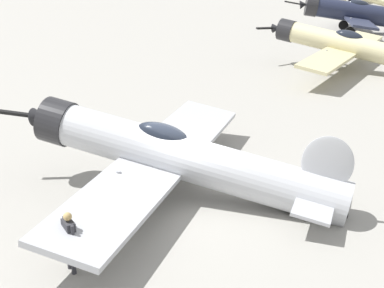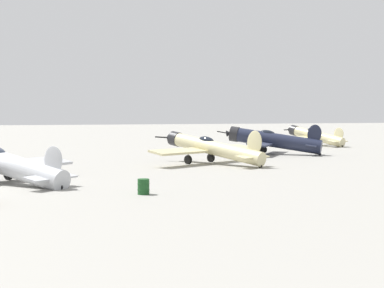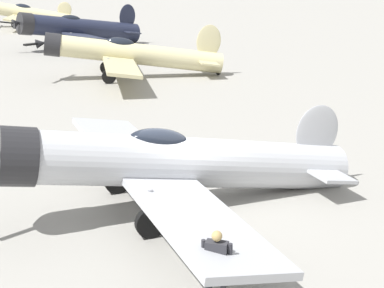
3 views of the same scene
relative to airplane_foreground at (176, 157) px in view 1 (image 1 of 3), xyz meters
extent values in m
plane|color=gray|center=(-0.33, 0.42, -1.30)|extent=(400.00, 400.00, 0.00)
cylinder|color=#B7BABF|center=(-0.33, 0.42, -0.05)|extent=(7.23, 8.65, 2.96)
cylinder|color=#232326|center=(2.58, -3.27, 0.72)|extent=(1.89, 1.82, 1.63)
cone|color=#232326|center=(2.98, -3.78, 0.83)|extent=(0.89, 0.90, 0.71)
cube|color=black|center=(3.07, -3.90, 0.83)|extent=(2.44, 1.55, 0.52)
ellipsoid|color=black|center=(0.27, -0.35, 0.71)|extent=(1.70, 1.87, 0.95)
cube|color=#ADAFB5|center=(0.39, -0.50, -0.24)|extent=(10.75, 9.08, 0.51)
ellipsoid|color=#B7BABF|center=(-2.88, 3.66, 0.40)|extent=(1.18, 1.45, 1.90)
cube|color=#ADAFB5|center=(-2.76, 3.50, -0.62)|extent=(3.35, 2.97, 0.28)
cylinder|color=#999BA0|center=(2.01, 0.03, -0.45)|extent=(0.14, 0.14, 0.90)
cylinder|color=black|center=(2.01, 0.03, -0.90)|extent=(0.65, 0.75, 0.80)
cylinder|color=#999BA0|center=(-0.50, -1.95, -0.45)|extent=(0.14, 0.14, 0.90)
cylinder|color=black|center=(-0.50, -1.95, -0.90)|extent=(0.65, 0.75, 0.80)
cylinder|color=black|center=(-3.25, 4.12, -1.16)|extent=(0.25, 0.28, 0.28)
cylinder|color=beige|center=(-17.95, -8.00, 0.12)|extent=(5.74, 9.78, 2.64)
cylinder|color=#232326|center=(-15.74, -12.40, 0.80)|extent=(1.68, 1.56, 1.45)
cone|color=#232326|center=(-15.45, -12.98, 0.89)|extent=(0.78, 0.81, 0.63)
cube|color=black|center=(-15.38, -13.12, 0.89)|extent=(2.86, 0.23, 0.30)
ellipsoid|color=black|center=(-17.49, -8.92, 0.78)|extent=(1.48, 1.93, 0.91)
cube|color=#C6BC89|center=(-17.40, -9.10, -0.05)|extent=(11.61, 7.04, 0.42)
cylinder|color=#999BA0|center=(-15.77, -8.97, -0.37)|extent=(0.14, 0.14, 1.06)
cylinder|color=black|center=(-15.77, -8.97, -0.90)|extent=(0.54, 0.80, 0.80)
cylinder|color=#999BA0|center=(-18.48, -10.33, -0.37)|extent=(0.14, 0.14, 1.06)
cylinder|color=black|center=(-18.48, -10.33, -0.90)|extent=(0.54, 0.80, 0.80)
cylinder|color=#1E2338|center=(-28.85, -16.98, 0.23)|extent=(8.69, 7.48, 2.89)
cylinder|color=#232326|center=(-25.20, -19.95, 0.88)|extent=(1.94, 2.02, 1.80)
cone|color=#232326|center=(-24.69, -20.36, 0.97)|extent=(0.94, 0.95, 0.77)
cube|color=black|center=(-24.58, -20.46, 0.97)|extent=(1.81, 2.33, 0.47)
ellipsoid|color=black|center=(-28.09, -17.60, 1.03)|extent=(1.86, 1.71, 0.91)
cube|color=#282D42|center=(-27.93, -17.73, -0.04)|extent=(7.92, 9.11, 0.44)
cylinder|color=#999BA0|center=(-26.42, -16.79, -0.35)|extent=(0.14, 0.14, 1.10)
cylinder|color=black|center=(-26.42, -16.79, -0.90)|extent=(0.75, 0.66, 0.80)
cylinder|color=#999BA0|center=(-28.54, -19.40, -0.35)|extent=(0.14, 0.14, 1.10)
cylinder|color=black|center=(-28.54, -19.40, -0.90)|extent=(0.75, 0.66, 0.80)
cylinder|color=black|center=(-39.98, -30.32, -0.90)|extent=(0.48, 0.82, 0.80)
cylinder|color=black|center=(-42.91, -31.47, -0.90)|extent=(0.48, 0.82, 0.80)
cylinder|color=#2D2D33|center=(4.50, 2.18, -0.89)|extent=(0.12, 0.12, 0.82)
cylinder|color=#2D2D33|center=(4.50, 2.47, -0.89)|extent=(0.12, 0.12, 0.82)
cube|color=#2D2D33|center=(4.50, 2.32, -0.19)|extent=(0.23, 0.45, 0.58)
sphere|color=tan|center=(4.50, 2.32, 0.22)|extent=(0.22, 0.22, 0.22)
cylinder|color=#2D2D33|center=(4.49, 2.05, -0.17)|extent=(0.09, 0.09, 0.55)
cylinder|color=#2D2D33|center=(4.50, 2.60, -0.17)|extent=(0.09, 0.09, 0.55)
camera|label=1|loc=(8.70, 14.24, 6.74)|focal=53.50mm
camera|label=2|loc=(0.50, 37.27, 3.10)|focal=52.16mm
camera|label=3|loc=(14.56, 4.72, 5.32)|focal=54.60mm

